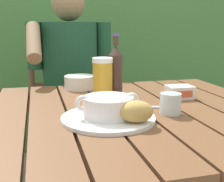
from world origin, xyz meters
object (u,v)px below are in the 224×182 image
object	(u,v)px
table_knife	(145,107)
diner_bowl	(80,82)
bread_roll	(136,112)
serving_plate	(108,118)
water_glass_small	(170,104)
butter_tub	(180,92)
soup_bowl	(108,106)
person_eating	(71,77)
beer_glass	(103,79)
chair_near_diner	(69,110)
beer_bottle	(116,70)

from	to	relation	value
table_knife	diner_bowl	distance (m)	0.43
bread_roll	table_knife	bearing A→B (deg)	62.10
serving_plate	water_glass_small	bearing A→B (deg)	3.42
serving_plate	butter_tub	bearing A→B (deg)	30.69
soup_bowl	diner_bowl	size ratio (longest dim) A/B	1.47
bread_roll	water_glass_small	size ratio (longest dim) A/B	1.58
person_eating	beer_glass	world-z (taller)	person_eating
person_eating	soup_bowl	distance (m)	0.84
chair_near_diner	diner_bowl	bearing A→B (deg)	-90.00
beer_bottle	diner_bowl	bearing A→B (deg)	124.69
beer_bottle	person_eating	bearing A→B (deg)	103.87
chair_near_diner	beer_bottle	distance (m)	0.82
beer_bottle	water_glass_small	size ratio (longest dim) A/B	3.66
diner_bowl	butter_tub	bearing A→B (deg)	-37.82
bread_roll	soup_bowl	bearing A→B (deg)	130.60
serving_plate	soup_bowl	world-z (taller)	soup_bowl
beer_bottle	water_glass_small	bearing A→B (deg)	-69.96
soup_bowl	beer_bottle	distance (m)	0.34
person_eating	table_knife	size ratio (longest dim) A/B	7.92
serving_plate	soup_bowl	xyz separation A→B (m)	(0.00, 0.00, 0.04)
chair_near_diner	person_eating	bearing A→B (deg)	-90.82
bread_roll	butter_tub	bearing A→B (deg)	44.96
soup_bowl	bread_roll	size ratio (longest dim) A/B	1.85
table_knife	person_eating	bearing A→B (deg)	104.10
chair_near_diner	person_eating	size ratio (longest dim) A/B	0.77
beer_glass	table_knife	xyz separation A→B (m)	(0.12, -0.16, -0.08)
beer_bottle	diner_bowl	world-z (taller)	beer_bottle
person_eating	diner_bowl	xyz separation A→B (m)	(0.00, -0.34, 0.03)
bread_roll	diner_bowl	xyz separation A→B (m)	(-0.08, 0.57, -0.01)
chair_near_diner	soup_bowl	size ratio (longest dim) A/B	4.60
bread_roll	diner_bowl	world-z (taller)	bread_roll
chair_near_diner	bread_roll	xyz separation A→B (m)	(0.08, -1.11, 0.30)
serving_plate	diner_bowl	size ratio (longest dim) A/B	2.10
bread_roll	beer_bottle	bearing A→B (deg)	83.74
water_glass_small	table_knife	size ratio (longest dim) A/B	0.45
beer_bottle	table_knife	xyz separation A→B (m)	(0.05, -0.21, -0.11)
person_eating	bread_roll	size ratio (longest dim) A/B	11.14
serving_plate	table_knife	world-z (taller)	serving_plate
person_eating	table_knife	distance (m)	0.75
serving_plate	soup_bowl	bearing A→B (deg)	45.00
butter_tub	diner_bowl	distance (m)	0.47
beer_glass	serving_plate	bearing A→B (deg)	-98.97
chair_near_diner	water_glass_small	distance (m)	1.09
serving_plate	butter_tub	distance (m)	0.41
beer_bottle	table_knife	distance (m)	0.24
person_eating	beer_glass	size ratio (longest dim) A/B	7.45
chair_near_diner	beer_glass	world-z (taller)	chair_near_diner
serving_plate	person_eating	bearing A→B (deg)	91.43
chair_near_diner	diner_bowl	xyz separation A→B (m)	(0.00, -0.54, 0.29)
table_knife	water_glass_small	bearing A→B (deg)	-59.36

